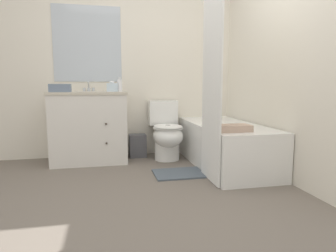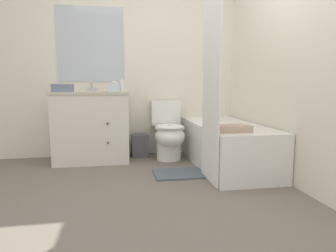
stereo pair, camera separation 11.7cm
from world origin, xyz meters
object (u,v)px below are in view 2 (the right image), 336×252
Objects in this scene: bath_mat at (182,173)px; vanity_cabinet at (92,126)px; soap_dispenser at (122,85)px; sink_faucet at (92,88)px; hand_towel_folded at (63,88)px; toilet at (169,133)px; tissue_box at (114,87)px; wastebasket at (140,145)px; bathtub at (226,145)px; bath_towel_folded at (233,128)px.

vanity_cabinet is at bearing 142.10° from bath_mat.
bath_mat is (0.59, -0.72, -0.92)m from soap_dispenser.
sink_faucet is 0.62× the size of hand_towel_folded.
toilet is at bearing -16.76° from sink_faucet.
tissue_box is (0.28, -0.00, 0.47)m from vanity_cabinet.
bath_mat is (1.25, -0.57, -0.89)m from hand_towel_folded.
wastebasket is (-0.34, 0.20, -0.18)m from toilet.
bathtub reaches higher than bath_mat.
sink_faucet reaches higher than toilet.
vanity_cabinet is 5.21× the size of soap_dispenser.
wastebasket is at bearing 32.00° from soap_dispenser.
soap_dispenser reaches higher than bath_mat.
tissue_box is 0.64× the size of hand_towel_folded.
tissue_box is 1.35m from bath_mat.
bath_towel_folded is (1.10, -1.06, -0.38)m from tissue_box.
hand_towel_folded is (-0.88, -0.29, 0.75)m from wastebasket.
bathtub is (1.53, -0.51, -0.19)m from vanity_cabinet.
tissue_box reaches higher than hand_towel_folded.
toilet is (0.93, -0.28, -0.55)m from sink_faucet.
vanity_cabinet is 1.74m from bath_towel_folded.
sink_faucet is 0.96× the size of tissue_box.
bath_mat is at bearing 143.49° from bath_towel_folded.
bathtub is 1.50m from tissue_box.
wastebasket is 0.82m from tissue_box.
sink_faucet is at bearing 155.13° from bathtub.
hand_towel_folded is (-0.66, -0.15, -0.03)m from soap_dispenser.
bathtub is 10.64× the size of tissue_box.
sink_faucet is at bearing 137.71° from bath_towel_folded.
tissue_box is at bearing -0.37° from vanity_cabinet.
bath_mat is (-0.57, -0.23, -0.24)m from bathtub.
vanity_cabinet is 0.54m from tissue_box.
tissue_box is 1.57m from bath_towel_folded.
toilet is 1.35m from hand_towel_folded.
bathtub reaches higher than wastebasket.
vanity_cabinet is at bearing -169.14° from wastebasket.
sink_faucet is (-0.00, 0.20, 0.45)m from vanity_cabinet.
soap_dispenser reaches higher than bath_towel_folded.
vanity_cabinet is at bearing 179.63° from tissue_box.
hand_towel_folded is at bearing -161.84° from wastebasket.
soap_dispenser reaches higher than bathtub.
bath_mat is at bearing -37.90° from vanity_cabinet.
vanity_cabinet is at bearing -90.00° from sink_faucet.
vanity_cabinet is 3.04× the size of wastebasket.
bathtub is at bearing -22.78° from soap_dispenser.
toilet is at bearing 92.18° from bath_mat.
toilet is at bearing -7.21° from tissue_box.
sink_faucet is 0.20× the size of toilet.
sink_faucet is at bearing 163.24° from toilet.
tissue_box reaches higher than bath_towel_folded.
vanity_cabinet is 1.29m from bath_mat.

